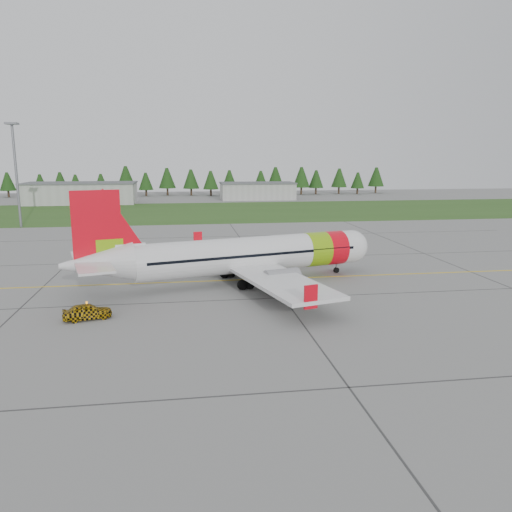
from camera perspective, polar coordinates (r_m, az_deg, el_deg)
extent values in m
plane|color=gray|center=(49.16, -8.37, -5.22)|extent=(320.00, 320.00, 0.00)
cylinder|color=silver|center=(55.81, -0.45, 0.19)|extent=(26.42, 10.53, 3.94)
sphere|color=silver|center=(62.00, 10.83, 1.10)|extent=(3.94, 3.94, 3.94)
cone|color=silver|center=(51.77, -17.74, -0.83)|extent=(7.85, 5.62, 3.94)
cube|color=black|center=(62.11, 11.07, 1.44)|extent=(2.24, 2.95, 0.57)
cylinder|color=#7BB00D|center=(59.35, 6.77, 0.78)|extent=(3.57, 4.56, 4.02)
cylinder|color=red|center=(60.58, 8.76, 0.94)|extent=(3.18, 4.46, 4.02)
cube|color=silver|center=(55.85, -0.93, -0.97)|extent=(13.64, 32.69, 0.36)
cube|color=red|center=(70.34, -6.66, 1.96)|extent=(1.22, 0.49, 2.02)
cube|color=red|center=(41.22, 6.28, -4.67)|extent=(1.22, 0.49, 2.02)
cylinder|color=gray|center=(61.56, -1.58, -0.35)|extent=(4.06, 2.98, 2.12)
cylinder|color=gray|center=(51.64, 2.98, -2.63)|extent=(4.06, 2.98, 2.12)
cube|color=red|center=(51.22, -17.74, 2.90)|extent=(4.59, 1.54, 7.68)
cube|color=#7BB00D|center=(51.68, -16.37, 0.55)|extent=(2.65, 1.08, 2.43)
cube|color=silver|center=(51.68, -18.31, -0.60)|extent=(6.10, 12.07, 0.22)
cylinder|color=slate|center=(61.38, 9.18, -1.25)|extent=(0.18, 0.18, 1.42)
cylinder|color=black|center=(61.45, 9.17, -1.58)|extent=(0.74, 0.45, 0.69)
cylinder|color=slate|center=(58.30, -2.90, -1.53)|extent=(0.22, 0.22, 1.92)
cylinder|color=black|center=(58.26, -3.27, -1.98)|extent=(1.13, 0.71, 1.05)
cylinder|color=slate|center=(53.16, -0.77, -2.77)|extent=(0.22, 0.22, 1.92)
cylinder|color=black|center=(53.12, -1.18, -3.27)|extent=(1.13, 0.71, 1.05)
imported|color=#E2AD0C|center=(45.45, -18.83, -4.39)|extent=(1.77, 1.95, 4.11)
cube|color=#30561E|center=(129.91, -8.47, 5.01)|extent=(320.00, 50.00, 0.03)
cube|color=gold|center=(56.88, -8.39, -2.94)|extent=(120.00, 0.25, 0.02)
cube|color=#A8A8A3|center=(160.42, -19.36, 6.74)|extent=(32.00, 14.00, 6.00)
cube|color=#A8A8A3|center=(167.39, 0.15, 7.39)|extent=(24.00, 12.00, 5.20)
cylinder|color=slate|center=(110.07, -25.68, 8.15)|extent=(0.50, 0.50, 20.00)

